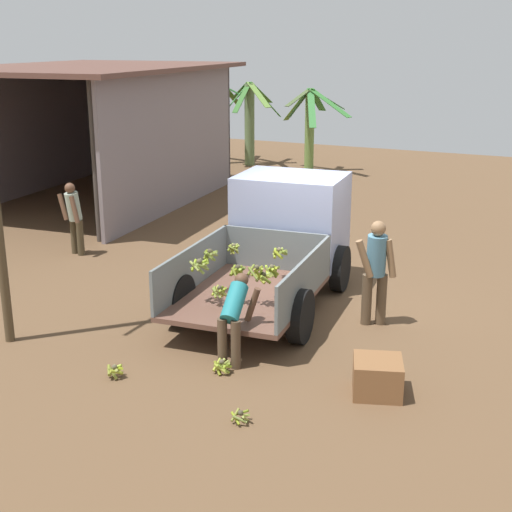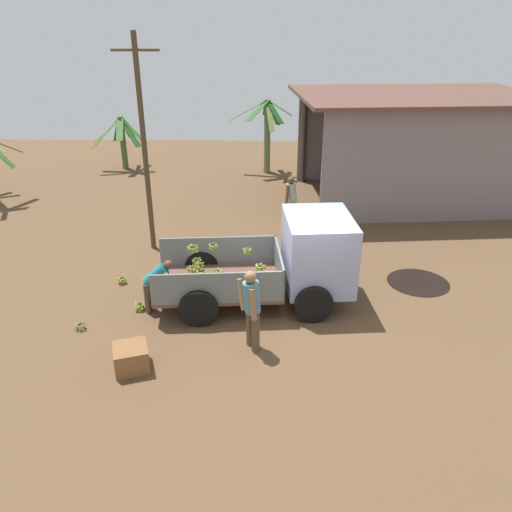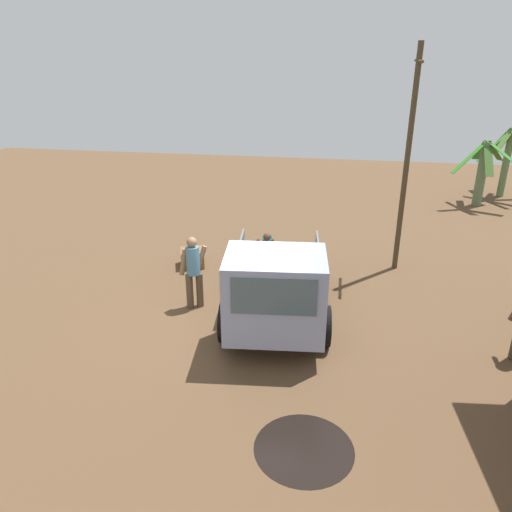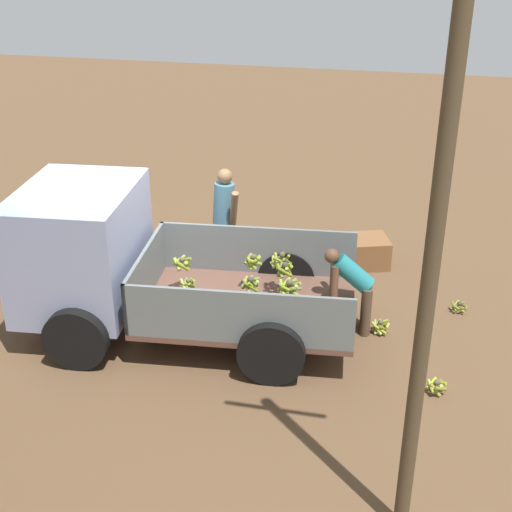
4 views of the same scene
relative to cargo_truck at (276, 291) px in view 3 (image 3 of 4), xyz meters
The scene contains 12 objects.
ground 1.25m from the cargo_truck, 106.20° to the right, with size 36.00×36.00×0.00m, color brown.
mud_patch_0 3.39m from the cargo_truck, 15.48° to the left, with size 1.56×1.56×0.01m, color black.
cargo_truck is the anchor object (origin of this frame).
utility_pole 5.33m from the cargo_truck, 145.27° to the left, with size 1.21×0.14×5.82m.
banana_palm_0 14.34m from the cargo_truck, 147.51° to the left, with size 2.61×2.27×2.75m.
banana_palm_4 12.43m from the cargo_truck, 148.67° to the left, with size 1.94×2.44×2.48m.
person_foreground_visitor 2.29m from the cargo_truck, 116.83° to the right, with size 0.55×0.64×1.74m.
person_worker_loading 3.31m from the cargo_truck, 169.00° to the right, with size 0.70×0.59×1.24m.
banana_bunch_on_ground_0 3.83m from the cargo_truck, 169.95° to the right, with size 0.27×0.27×0.21m.
banana_bunch_on_ground_1 5.07m from the cargo_truck, 162.60° to the right, with size 0.25×0.25×0.17m.
banana_bunch_on_ground_2 4.56m from the cargo_truck, behind, with size 0.26×0.26×0.20m.
wooden_crate_0 4.38m from the cargo_truck, 140.05° to the right, with size 0.63×0.63×0.47m, color brown.
Camera 3 is at (9.21, 1.70, 5.74)m, focal length 35.00 mm.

